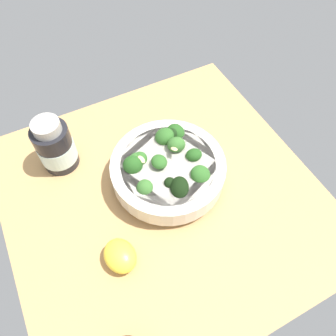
% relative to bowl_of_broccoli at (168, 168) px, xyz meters
% --- Properties ---
extents(ground_plane, '(0.61, 0.61, 0.05)m').
position_rel_bowl_of_broccoli_xyz_m(ground_plane, '(-0.03, 0.03, -0.06)').
color(ground_plane, tan).
extents(bowl_of_broccoli, '(0.23, 0.23, 0.09)m').
position_rel_bowl_of_broccoli_xyz_m(bowl_of_broccoli, '(0.00, 0.00, 0.00)').
color(bowl_of_broccoli, silver).
rests_on(bowl_of_broccoli, ground_plane).
extents(lemon_wedge, '(0.07, 0.06, 0.04)m').
position_rel_bowl_of_broccoli_xyz_m(lemon_wedge, '(-0.12, 0.15, -0.02)').
color(lemon_wedge, yellow).
rests_on(lemon_wedge, ground_plane).
extents(bottle_short, '(0.08, 0.08, 0.12)m').
position_rel_bowl_of_broccoli_xyz_m(bottle_short, '(0.14, 0.18, 0.02)').
color(bottle_short, black).
rests_on(bottle_short, ground_plane).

